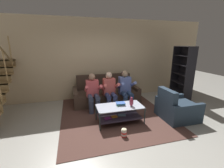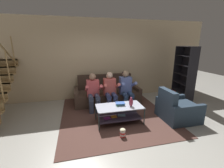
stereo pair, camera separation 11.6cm
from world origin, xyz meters
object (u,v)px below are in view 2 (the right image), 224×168
coffee_table (119,112)px  person_seated_right (126,88)px  vase (131,102)px  popcorn_tub (123,133)px  armchair (177,110)px  person_seated_left (93,91)px  bookshelf (184,78)px  book_stack (120,104)px  couch (107,94)px  person_seated_middle (110,89)px

coffee_table → person_seated_right: bearing=61.6°
vase → popcorn_tub: (-0.39, -0.56, -0.47)m
armchair → person_seated_left: bearing=151.4°
person_seated_left → bookshelf: size_ratio=0.59×
book_stack → armchair: armchair is taller
book_stack → bookshelf: size_ratio=0.13×
couch → vase: bearing=-79.5°
person_seated_middle → person_seated_left: bearing=-179.8°
book_stack → popcorn_tub: (-0.15, -0.71, -0.39)m
vase → bookshelf: bookshelf is taller
person_seated_middle → person_seated_right: bearing=0.2°
couch → coffee_table: 1.54m
book_stack → person_seated_left: bearing=123.6°
coffee_table → book_stack: bearing=52.3°
couch → person_seated_right: bearing=-46.9°
coffee_table → vase: 0.40m
book_stack → armchair: bearing=-9.8°
person_seated_middle → armchair: size_ratio=1.27×
vase → person_seated_right: bearing=77.5°
person_seated_left → person_seated_middle: size_ratio=0.98×
person_seated_middle → book_stack: (0.06, -0.90, -0.14)m
armchair → popcorn_tub: bearing=-165.1°
bookshelf → book_stack: bearing=-159.1°
bookshelf → popcorn_tub: bearing=-148.6°
bookshelf → couch: bearing=171.0°
person_seated_right → coffee_table: person_seated_right is taller
couch → book_stack: couch is taller
book_stack → vase: bearing=-32.4°
person_seated_middle → armchair: (1.60, -1.17, -0.35)m
person_seated_middle → bookshelf: (2.78, 0.14, 0.20)m
person_seated_left → coffee_table: 1.15m
person_seated_middle → popcorn_tub: (-0.09, -1.62, -0.53)m
person_seated_right → book_stack: person_seated_right is taller
couch → popcorn_tub: size_ratio=10.94×
person_seated_middle → popcorn_tub: 1.70m
vase → popcorn_tub: bearing=-124.9°
person_seated_right → coffee_table: 1.15m
person_seated_right → bookshelf: bookshelf is taller
coffee_table → armchair: bearing=-7.3°
person_seated_left → person_seated_right: bearing=0.2°
person_seated_middle → book_stack: bearing=-86.0°
person_seated_middle → person_seated_right: size_ratio=0.98×
vase → person_seated_middle: bearing=106.0°
popcorn_tub → book_stack: bearing=78.0°
person_seated_right → vase: person_seated_right is taller
couch → popcorn_tub: couch is taller
book_stack → bookshelf: 2.93m
vase → book_stack: bearing=147.6°
person_seated_left → person_seated_middle: (0.54, 0.00, 0.01)m
person_seated_middle → coffee_table: person_seated_middle is taller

